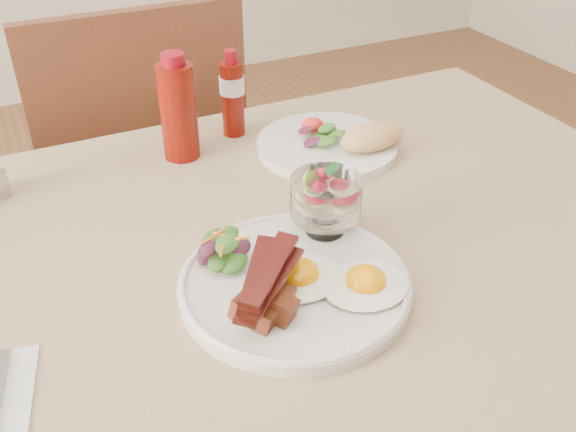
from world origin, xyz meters
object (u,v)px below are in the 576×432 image
table (256,314)px  fruit_cup (326,198)px  hot_sauce_bottle (232,95)px  main_plate (295,285)px  chair_far (141,178)px  ketchup_bottle (178,110)px  second_plate (337,142)px

table → fruit_cup: bearing=1.6°
hot_sauce_bottle → main_plate: bearing=-102.0°
chair_far → ketchup_bottle: (0.01, -0.35, 0.31)m
main_plate → second_plate: size_ratio=1.19×
fruit_cup → ketchup_bottle: bearing=107.4°
table → main_plate: main_plate is taller
table → second_plate: second_plate is taller
second_plate → ketchup_bottle: size_ratio=1.36×
second_plate → hot_sauce_bottle: hot_sauce_bottle is taller
fruit_cup → hot_sauce_bottle: size_ratio=0.63×
table → fruit_cup: 0.19m
chair_far → fruit_cup: chair_far is taller
table → ketchup_bottle: 0.36m
fruit_cup → hot_sauce_bottle: (0.01, 0.35, 0.00)m
main_plate → fruit_cup: size_ratio=2.97×
fruit_cup → table: bearing=-178.4°
main_plate → ketchup_bottle: ketchup_bottle is taller
second_plate → ketchup_bottle: 0.26m
table → chair_far: (0.00, 0.66, -0.14)m
fruit_cup → ketchup_bottle: size_ratio=0.54×
chair_far → hot_sauce_bottle: (0.11, -0.31, 0.30)m
table → ketchup_bottle: bearing=88.9°
main_plate → hot_sauce_bottle: size_ratio=1.87×
chair_far → ketchup_bottle: chair_far is taller
chair_far → table: bearing=-90.0°
main_plate → hot_sauce_bottle: hot_sauce_bottle is taller
table → main_plate: (0.02, -0.07, 0.10)m
main_plate → ketchup_bottle: size_ratio=1.61×
table → chair_far: size_ratio=1.43×
chair_far → ketchup_bottle: bearing=-89.0°
second_plate → hot_sauce_bottle: 0.20m
fruit_cup → chair_far: bearing=98.9°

